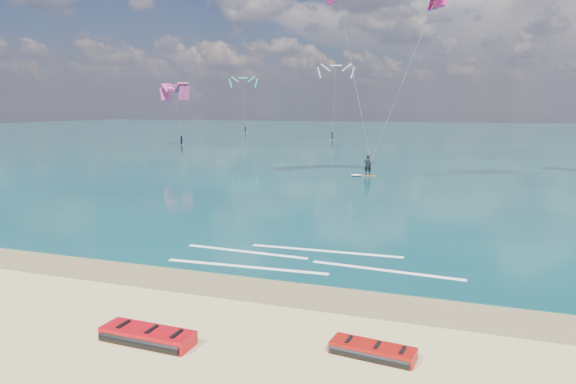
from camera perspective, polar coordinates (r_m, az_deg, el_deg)
The scene contains 8 objects.
ground at distance 53.20m, azimuth 10.99°, elevation 2.68°, with size 320.00×320.00×0.00m, color tan.
wet_sand_strip at distance 18.09m, azimuth -6.50°, elevation -10.27°, with size 320.00×2.40×0.01m, color brown.
sea at distance 116.72m, azimuth 15.56°, elevation 6.10°, with size 320.00×200.00×0.04m, color #093136.
packed_kite_left at distance 14.46m, azimuth -15.30°, elevation -15.80°, with size 2.75×1.16×0.42m, color #B60911, non-canonical shape.
packed_kite_mid at distance 13.46m, azimuth 9.38°, elevation -17.56°, with size 2.26×0.97×0.35m, color #A2100B, non-canonical shape.
kitesurfer_main at distance 42.39m, azimuth 9.92°, elevation 13.44°, with size 9.97×10.14×17.77m.
shoreline_foam at distance 20.74m, azimuth 1.27°, elevation -7.49°, with size 11.62×3.63×0.01m.
distant_kites at distance 90.95m, azimuth 5.68°, elevation 9.25°, with size 82.52×44.38×13.19m.
Camera 1 is at (7.45, -12.32, 6.08)m, focal length 32.00 mm.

